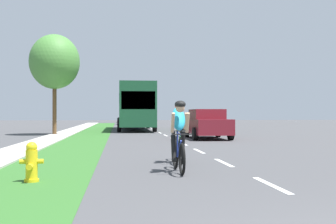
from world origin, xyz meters
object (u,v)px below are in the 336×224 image
at_px(fire_hydrant_yellow, 32,162).
at_px(bus_dark_green, 135,105).
at_px(cyclist_trailing, 178,132).
at_px(suv_black, 127,116).
at_px(street_tree_near, 55,62).
at_px(cyclist_lead, 179,136).
at_px(pickup_blue, 128,117).
at_px(sedan_maroon, 207,124).

distance_m(fire_hydrant_yellow, bus_dark_green, 25.62).
distance_m(cyclist_trailing, bus_dark_green, 22.67).
relative_size(fire_hydrant_yellow, suv_black, 0.16).
distance_m(suv_black, street_tree_near, 35.18).
distance_m(fire_hydrant_yellow, cyclist_lead, 3.16).
relative_size(cyclist_lead, street_tree_near, 0.28).
distance_m(cyclist_lead, pickup_blue, 41.02).
relative_size(cyclist_trailing, sedan_maroon, 0.40).
distance_m(cyclist_lead, cyclist_trailing, 1.77).
bearing_deg(sedan_maroon, cyclist_lead, -104.77).
bearing_deg(bus_dark_green, suv_black, 90.40).
bearing_deg(cyclist_trailing, suv_black, 90.55).
bearing_deg(sedan_maroon, street_tree_near, 151.34).
xyz_separation_m(sedan_maroon, street_tree_near, (-8.41, 4.60, 3.64)).
bearing_deg(suv_black, cyclist_lead, -89.73).
bearing_deg(street_tree_near, fire_hydrant_yellow, -82.89).
height_order(bus_dark_green, street_tree_near, street_tree_near).
xyz_separation_m(sedan_maroon, bus_dark_green, (-3.28, 12.16, 1.21)).
relative_size(cyclist_lead, pickup_blue, 0.34).
xyz_separation_m(fire_hydrant_yellow, bus_dark_green, (2.91, 25.40, 1.61)).
relative_size(cyclist_lead, cyclist_trailing, 1.00).
height_order(fire_hydrant_yellow, pickup_blue, pickup_blue).
bearing_deg(cyclist_trailing, fire_hydrant_yellow, -139.18).
relative_size(pickup_blue, suv_black, 1.09).
distance_m(cyclist_trailing, street_tree_near, 16.42).
xyz_separation_m(fire_hydrant_yellow, cyclist_lead, (2.96, 1.01, 0.44)).
height_order(fire_hydrant_yellow, sedan_maroon, sedan_maroon).
xyz_separation_m(sedan_maroon, pickup_blue, (-3.44, 28.79, 0.06)).
bearing_deg(suv_black, bus_dark_green, -89.60).
relative_size(fire_hydrant_yellow, cyclist_lead, 0.44).
bearing_deg(cyclist_trailing, sedan_maroon, 74.07).
distance_m(cyclist_trailing, pickup_blue, 39.27).
height_order(sedan_maroon, pickup_blue, pickup_blue).
bearing_deg(pickup_blue, suv_black, 90.18).
relative_size(bus_dark_green, suv_black, 2.47).
distance_m(cyclist_trailing, sedan_maroon, 10.90).
height_order(pickup_blue, suv_black, suv_black).
distance_m(sedan_maroon, pickup_blue, 28.99).
xyz_separation_m(fire_hydrant_yellow, suv_black, (2.72, 52.50, 0.58)).
bearing_deg(suv_black, sedan_maroon, -84.95).
bearing_deg(fire_hydrant_yellow, cyclist_trailing, 40.82).
bearing_deg(pickup_blue, fire_hydrant_yellow, -93.75).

